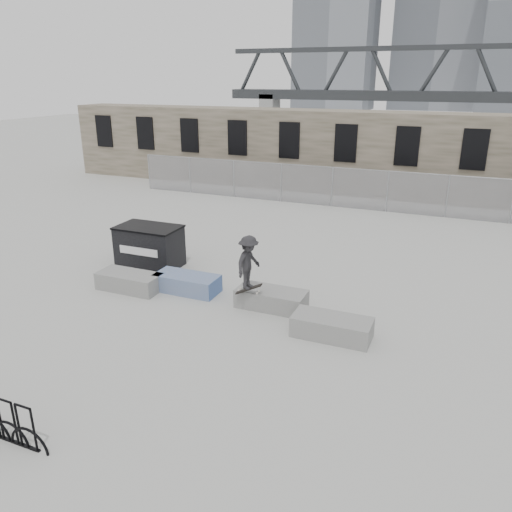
% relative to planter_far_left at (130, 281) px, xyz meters
% --- Properties ---
extents(ground, '(120.00, 120.00, 0.00)m').
position_rel_planter_far_left_xyz_m(ground, '(3.08, 0.29, -0.29)').
color(ground, '#A7A7A2').
rests_on(ground, ground).
extents(stone_wall, '(36.00, 2.58, 4.50)m').
position_rel_planter_far_left_xyz_m(stone_wall, '(3.08, 16.53, 1.96)').
color(stone_wall, brown).
rests_on(stone_wall, ground).
extents(chainlink_fence, '(22.06, 0.06, 2.02)m').
position_rel_planter_far_left_xyz_m(chainlink_fence, '(3.08, 12.79, 0.75)').
color(chainlink_fence, gray).
rests_on(chainlink_fence, ground).
extents(planter_far_left, '(2.00, 0.90, 0.54)m').
position_rel_planter_far_left_xyz_m(planter_far_left, '(0.00, 0.00, 0.00)').
color(planter_far_left, gray).
rests_on(planter_far_left, ground).
extents(planter_center_left, '(2.00, 0.90, 0.54)m').
position_rel_planter_far_left_xyz_m(planter_center_left, '(1.72, 0.57, 0.00)').
color(planter_center_left, '#35579F').
rests_on(planter_center_left, ground).
extents(planter_center_right, '(2.00, 0.90, 0.54)m').
position_rel_planter_far_left_xyz_m(planter_center_right, '(4.54, 0.50, 0.00)').
color(planter_center_right, gray).
rests_on(planter_center_right, ground).
extents(planter_offset, '(2.00, 0.90, 0.54)m').
position_rel_planter_far_left_xyz_m(planter_offset, '(6.58, -0.51, 0.00)').
color(planter_offset, gray).
rests_on(planter_offset, ground).
extents(dumpster, '(2.20, 1.36, 1.44)m').
position_rel_planter_far_left_xyz_m(dumpster, '(-0.58, 2.00, 0.44)').
color(dumpster, black).
rests_on(dumpster, ground).
extents(truss_bridge, '(70.00, 3.00, 9.80)m').
position_rel_planter_far_left_xyz_m(truss_bridge, '(13.08, 55.29, 3.84)').
color(truss_bridge, '#2D3033').
rests_on(truss_bridge, ground).
extents(skateboarder, '(0.76, 1.06, 1.73)m').
position_rel_planter_far_left_xyz_m(skateboarder, '(4.04, 0.03, 1.18)').
color(skateboarder, '#262527').
rests_on(skateboarder, ground).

